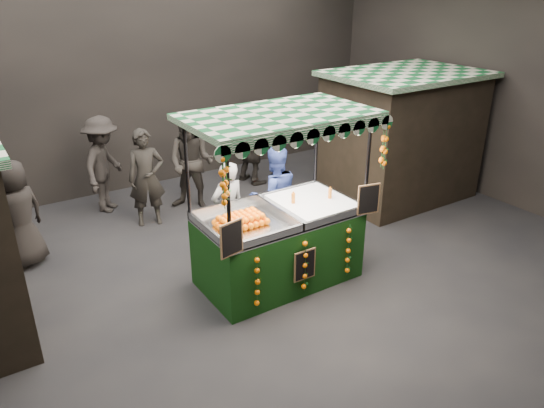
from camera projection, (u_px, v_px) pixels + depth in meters
ground at (256, 288)px, 7.66m from camera, size 12.00×12.00×0.00m
market_hall at (253, 56)px, 6.29m from camera, size 12.10×10.10×5.05m
neighbour_stall_right at (401, 135)px, 10.47m from camera, size 3.00×2.20×2.60m
juice_stall at (280, 233)px, 7.55m from camera, size 2.69×1.58×2.61m
vendor_grey at (228, 210)px, 8.24m from camera, size 0.63×0.44×1.65m
vendor_blue at (275, 197)px, 8.60m from camera, size 0.99×0.85×1.77m
shopper_0 at (146, 178)px, 9.35m from camera, size 0.75×0.58×1.83m
shopper_1 at (191, 162)px, 9.97m from camera, size 1.18×1.18×1.93m
shopper_3 at (104, 165)px, 9.90m from camera, size 1.33×1.40×1.90m
shopper_4 at (18, 214)px, 7.96m from camera, size 1.03×0.90×1.77m
shopper_5 at (251, 143)px, 11.33m from camera, size 0.86×1.78×1.84m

